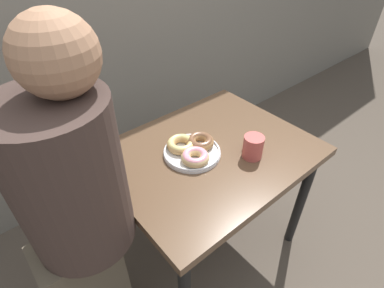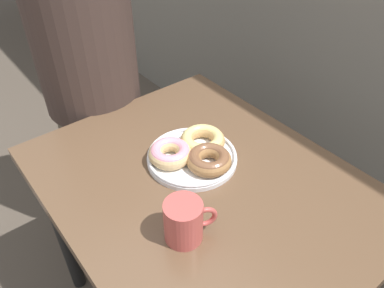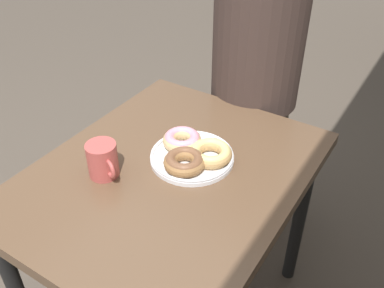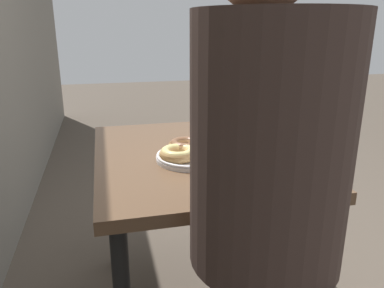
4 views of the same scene
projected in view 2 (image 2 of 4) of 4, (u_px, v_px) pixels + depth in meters
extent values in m
cube|color=brown|center=(202.00, 185.00, 1.04)|extent=(0.94, 0.75, 0.04)
cylinder|color=black|center=(62.00, 231.00, 1.36)|extent=(0.05, 0.05, 0.69)
cylinder|color=black|center=(196.00, 160.00, 1.67)|extent=(0.05, 0.05, 0.69)
cylinder|color=white|center=(192.00, 158.00, 1.09)|extent=(0.26, 0.26, 0.01)
torus|color=white|center=(192.00, 155.00, 1.08)|extent=(0.26, 0.26, 0.01)
torus|color=#9E7042|center=(209.00, 160.00, 1.04)|extent=(0.13, 0.13, 0.04)
torus|color=brown|center=(209.00, 158.00, 1.03)|extent=(0.12, 0.12, 0.03)
torus|color=tan|center=(203.00, 140.00, 1.11)|extent=(0.15, 0.15, 0.04)
torus|color=#E0D17F|center=(203.00, 139.00, 1.10)|extent=(0.14, 0.14, 0.03)
torus|color=#D6B27A|center=(170.00, 153.00, 1.06)|extent=(0.14, 0.14, 0.04)
torus|color=pink|center=(170.00, 151.00, 1.05)|extent=(0.13, 0.13, 0.03)
cylinder|color=#B74C47|center=(183.00, 221.00, 0.85)|extent=(0.09, 0.09, 0.11)
cylinder|color=#382114|center=(183.00, 207.00, 0.82)|extent=(0.07, 0.07, 0.00)
torus|color=#B74C47|center=(205.00, 217.00, 0.86)|extent=(0.04, 0.06, 0.06)
cube|color=brown|center=(99.00, 160.00, 1.68)|extent=(0.28, 0.20, 0.67)
cylinder|color=#3D2D28|center=(82.00, 33.00, 1.26)|extent=(0.35, 0.35, 0.56)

